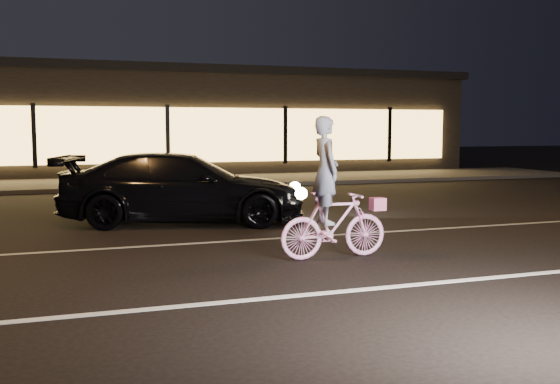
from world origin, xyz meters
name	(u,v)px	position (x,y,z in m)	size (l,w,h in m)	color
ground	(330,262)	(0.00, 0.00, 0.00)	(90.00, 90.00, 0.00)	black
lane_stripe_near	(381,288)	(0.00, -1.50, 0.00)	(60.00, 0.12, 0.01)	silver
lane_stripe_far	(284,238)	(0.00, 2.00, 0.00)	(60.00, 0.10, 0.01)	gray
sidewalk	(177,182)	(0.00, 13.00, 0.06)	(30.00, 4.00, 0.12)	#383533
storefront	(153,121)	(0.00, 18.97, 2.15)	(25.40, 8.42, 4.20)	black
cyclist	(332,209)	(0.11, 0.22, 0.72)	(1.61, 0.56, 2.03)	#FF3AA7
sedan	(183,188)	(-1.30, 4.27, 0.69)	(5.08, 3.08, 1.38)	black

